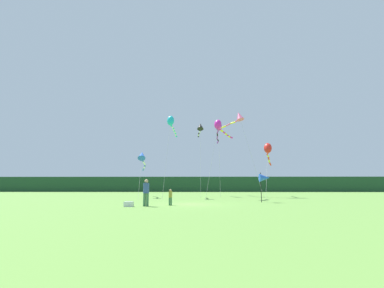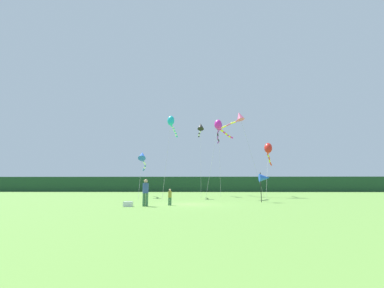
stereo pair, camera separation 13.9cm
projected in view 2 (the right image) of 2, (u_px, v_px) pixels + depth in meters
The scene contains 13 objects.
ground_plane at pixel (190, 204), 20.01m from camera, with size 120.00×120.00×0.00m, color #6B9E42.
distant_treeline at pixel (196, 184), 64.71m from camera, with size 108.00×2.38×3.68m, color #1E4228.
person_adult at pixel (146, 191), 18.04m from camera, with size 0.41×0.41×1.85m.
person_child at pixel (170, 196), 18.84m from camera, with size 0.26×0.26×1.17m.
cooler_box at pixel (128, 204), 17.73m from camera, with size 0.60×0.41×0.33m, color silver.
banner_flag_pole at pixel (264, 178), 22.74m from camera, with size 0.90×0.70×2.55m.
kite_red at pixel (268, 150), 33.78m from camera, with size 3.62×9.90×7.06m.
kite_black at pixel (201, 127), 38.12m from camera, with size 0.94×8.10×10.68m.
kite_purple at pixel (219, 128), 39.21m from camera, with size 1.03×9.41×11.18m.
kite_rainbow at pixel (238, 117), 36.09m from camera, with size 5.13×5.17×11.66m.
kite_blue at pixel (142, 157), 32.80m from camera, with size 1.68×9.68×5.89m.
kite_cyan at pixel (171, 122), 32.69m from camera, with size 1.08×7.96×10.19m.
kite_magenta at pixel (219, 126), 29.77m from camera, with size 3.64×5.59×8.96m.
Camera 2 is at (0.61, -20.48, 1.37)m, focal length 24.37 mm.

